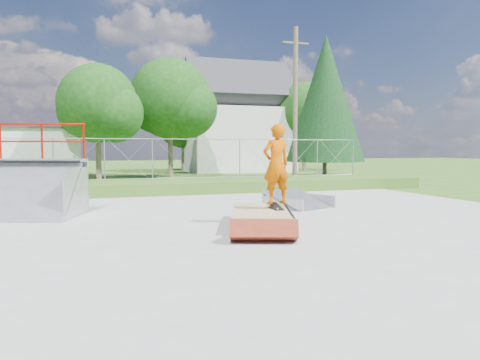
{
  "coord_description": "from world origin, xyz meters",
  "views": [
    {
      "loc": [
        -2.87,
        -9.92,
        1.91
      ],
      "look_at": [
        0.85,
        1.12,
        1.1
      ],
      "focal_mm": 35.0,
      "sensor_mm": 36.0,
      "label": 1
    }
  ],
  "objects_px": {
    "grind_box": "(261,218)",
    "skater": "(276,167)",
    "flat_bank_ramp": "(299,200)",
    "quarter_pipe": "(27,170)"
  },
  "relations": [
    {
      "from": "grind_box",
      "to": "skater",
      "type": "distance_m",
      "value": 1.3
    },
    {
      "from": "grind_box",
      "to": "flat_bank_ramp",
      "type": "distance_m",
      "value": 3.74
    },
    {
      "from": "flat_bank_ramp",
      "to": "skater",
      "type": "relative_size",
      "value": 0.89
    },
    {
      "from": "grind_box",
      "to": "quarter_pipe",
      "type": "bearing_deg",
      "value": 168.54
    },
    {
      "from": "quarter_pipe",
      "to": "flat_bank_ramp",
      "type": "distance_m",
      "value": 7.98
    },
    {
      "from": "grind_box",
      "to": "flat_bank_ramp",
      "type": "bearing_deg",
      "value": 69.3
    },
    {
      "from": "skater",
      "to": "quarter_pipe",
      "type": "bearing_deg",
      "value": -35.46
    },
    {
      "from": "grind_box",
      "to": "skater",
      "type": "height_order",
      "value": "skater"
    },
    {
      "from": "quarter_pipe",
      "to": "skater",
      "type": "xyz_separation_m",
      "value": [
        5.9,
        -3.23,
        0.13
      ]
    },
    {
      "from": "quarter_pipe",
      "to": "flat_bank_ramp",
      "type": "bearing_deg",
      "value": 15.03
    }
  ]
}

